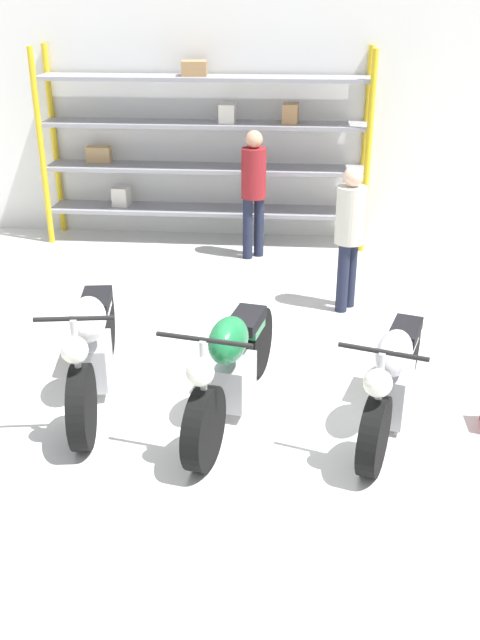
{
  "coord_description": "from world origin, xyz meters",
  "views": [
    {
      "loc": [
        0.46,
        -5.1,
        3.26
      ],
      "look_at": [
        0.0,
        0.4,
        0.7
      ],
      "focal_mm": 40.0,
      "sensor_mm": 36.0,
      "label": 1
    }
  ],
  "objects": [
    {
      "name": "person_near_rack",
      "position": [
        1.02,
        2.32,
        0.94
      ],
      "size": [
        0.44,
        0.44,
        1.6
      ],
      "rotation": [
        0.0,
        0.0,
        2.6
      ],
      "color": "#1E2338",
      "rests_on": "ground_plane"
    },
    {
      "name": "motorcycle_green",
      "position": [
        -0.03,
        0.0,
        0.46
      ],
      "size": [
        0.78,
        2.12,
        1.05
      ],
      "rotation": [
        0.0,
        0.0,
        -1.77
      ],
      "color": "black",
      "rests_on": "ground_plane"
    },
    {
      "name": "shelving_rack",
      "position": [
        -0.86,
        4.6,
        1.36
      ],
      "size": [
        4.44,
        0.63,
        2.62
      ],
      "color": "gold",
      "rests_on": "ground_plane"
    },
    {
      "name": "back_wall",
      "position": [
        0.0,
        4.96,
        1.8
      ],
      "size": [
        30.0,
        0.08,
        3.6
      ],
      "color": "white",
      "rests_on": "ground_plane"
    },
    {
      "name": "ground_plane",
      "position": [
        0.0,
        0.0,
        0.0
      ],
      "size": [
        30.0,
        30.0,
        0.0
      ],
      "primitive_type": "plane",
      "color": "silver"
    },
    {
      "name": "person_browsing",
      "position": [
        -0.12,
        3.95,
        0.98
      ],
      "size": [
        0.45,
        0.45,
        1.67
      ],
      "rotation": [
        0.0,
        0.0,
        2.23
      ],
      "color": "#1E2338",
      "rests_on": "ground_plane"
    },
    {
      "name": "motorcycle_white",
      "position": [
        -1.26,
        0.22,
        0.48
      ],
      "size": [
        0.63,
        2.2,
        1.08
      ],
      "rotation": [
        0.0,
        0.0,
        -1.42
      ],
      "color": "black",
      "rests_on": "ground_plane"
    },
    {
      "name": "motorcycle_silver",
      "position": [
        1.27,
        -0.03,
        0.43
      ],
      "size": [
        0.86,
        1.95,
        0.99
      ],
      "rotation": [
        0.0,
        0.0,
        -1.87
      ],
      "color": "black",
      "rests_on": "ground_plane"
    }
  ]
}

